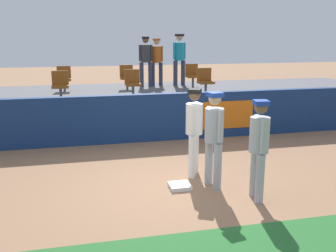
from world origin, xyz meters
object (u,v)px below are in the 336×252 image
object	(u,v)px
seat_back_center	(127,76)
spectator_casual	(179,56)
seat_back_right	(192,74)
seat_front_center	(133,82)
seat_back_left	(64,77)
seat_front_right	(205,80)
spectator_capped	(146,58)
seat_front_left	(60,84)
first_base	(180,186)
spectator_hooded	(157,58)
player_runner_visitor	(214,133)
player_coach_visitor	(259,143)

from	to	relation	value
seat_back_center	spectator_casual	bearing A→B (deg)	16.91
seat_back_right	seat_front_center	xyz separation A→B (m)	(-2.44, -1.80, 0.00)
seat_back_left	seat_front_right	size ratio (longest dim) A/B	1.00
seat_front_center	spectator_capped	size ratio (longest dim) A/B	0.47
seat_back_center	seat_front_left	world-z (taller)	same
seat_back_right	seat_front_left	size ratio (longest dim) A/B	1.00
first_base	spectator_hooded	size ratio (longest dim) A/B	0.23
first_base	seat_back_left	world-z (taller)	seat_back_left
player_runner_visitor	seat_front_right	distance (m)	5.22
seat_front_left	seat_front_center	bearing A→B (deg)	-0.01
player_coach_visitor	spectator_casual	world-z (taller)	spectator_casual
seat_front_left	spectator_capped	world-z (taller)	spectator_capped
first_base	seat_front_right	xyz separation A→B (m)	(2.12, 4.92, 1.45)
seat_front_right	spectator_casual	distance (m)	2.52
seat_front_center	spectator_capped	xyz separation A→B (m)	(0.83, 2.39, 0.57)
spectator_capped	spectator_casual	distance (m)	1.28
seat_front_center	spectator_casual	world-z (taller)	spectator_casual
player_coach_visitor	seat_back_center	xyz separation A→B (m)	(-1.37, 7.52, 0.44)
seat_back_center	seat_front_right	distance (m)	2.91
seat_back_center	seat_front_left	distance (m)	2.82
spectator_casual	first_base	bearing A→B (deg)	58.13
player_runner_visitor	spectator_capped	xyz separation A→B (m)	(-0.02, 7.39, 0.98)
seat_back_left	seat_front_right	distance (m)	4.76
first_base	seat_front_left	size ratio (longest dim) A/B	0.48
first_base	seat_front_center	size ratio (longest dim) A/B	0.48
player_coach_visitor	seat_front_left	xyz separation A→B (m)	(-3.54, 5.72, 0.44)
seat_front_left	seat_front_right	bearing A→B (deg)	-0.00
first_base	spectator_capped	bearing A→B (deg)	85.13
first_base	seat_front_center	distance (m)	5.13
seat_front_left	seat_back_left	bearing A→B (deg)	88.45
player_runner_visitor	first_base	bearing A→B (deg)	-107.11
seat_back_right	spectator_casual	world-z (taller)	spectator_casual
spectator_capped	spectator_casual	xyz separation A→B (m)	(1.28, 0.03, 0.05)
player_coach_visitor	seat_front_center	world-z (taller)	seat_front_center
seat_front_left	spectator_casual	xyz separation A→B (m)	(4.24, 2.43, 0.63)
player_coach_visitor	seat_back_right	size ratio (longest dim) A/B	2.15
seat_front_right	spectator_hooded	distance (m)	2.84
seat_back_right	spectator_capped	world-z (taller)	spectator_capped
player_runner_visitor	seat_front_center	xyz separation A→B (m)	(-0.85, 4.99, 0.41)
first_base	seat_back_left	size ratio (longest dim) A/B	0.48
seat_front_center	seat_back_left	bearing A→B (deg)	139.14
first_base	seat_front_left	distance (m)	5.63
first_base	seat_back_left	bearing A→B (deg)	108.78
player_coach_visitor	seat_front_right	distance (m)	5.81
seat_back_right	spectator_casual	bearing A→B (deg)	117.95
player_coach_visitor	seat_back_center	distance (m)	7.66
player_coach_visitor	spectator_hooded	xyz separation A→B (m)	(-0.14, 8.30, 0.98)
player_runner_visitor	spectator_capped	size ratio (longest dim) A/B	1.03
first_base	seat_front_right	size ratio (longest dim) A/B	0.48
first_base	spectator_casual	world-z (taller)	spectator_casual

